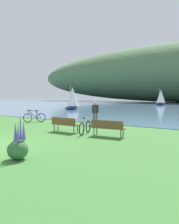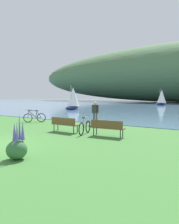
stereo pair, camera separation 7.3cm
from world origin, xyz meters
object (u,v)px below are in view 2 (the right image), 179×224
object	(u,v)px
sailboat_toward_hillside	(162,97)
person_at_shoreline	(95,112)
park_bench_further_along	(64,123)
park_bench_near_camera	(107,127)
sailboat_mid_bay	(73,98)
bicycle_beside_path	(35,117)
bicycle_leaning_near_bench	(85,127)

from	to	relation	value
sailboat_toward_hillside	person_at_shoreline	bearing A→B (deg)	-81.46
park_bench_further_along	sailboat_toward_hillside	xyz separation A→B (m)	(-5.58, 39.04, 1.24)
person_at_shoreline	sailboat_toward_hillside	size ratio (longest dim) A/B	0.47
park_bench_near_camera	sailboat_mid_bay	size ratio (longest dim) A/B	0.50
bicycle_beside_path	sailboat_toward_hillside	bearing A→B (deg)	90.56
park_bench_near_camera	bicycle_leaning_near_bench	xyz separation A→B (m)	(-1.43, -0.02, -0.12)
person_at_shoreline	sailboat_mid_bay	bearing A→B (deg)	133.23
park_bench_near_camera	park_bench_further_along	world-z (taller)	same
bicycle_beside_path	sailboat_mid_bay	bearing A→B (deg)	116.44
park_bench_near_camera	person_at_shoreline	world-z (taller)	person_at_shoreline
park_bench_further_along	person_at_shoreline	xyz separation A→B (m)	(-0.30, 3.86, 0.46)
sailboat_mid_bay	park_bench_near_camera	bearing A→B (deg)	-47.51
bicycle_leaning_near_bench	person_at_shoreline	world-z (taller)	person_at_shoreline
bicycle_leaning_near_bench	bicycle_beside_path	size ratio (longest dim) A/B	1.32
bicycle_beside_path	sailboat_toward_hillside	world-z (taller)	sailboat_toward_hillside
park_bench_near_camera	bicycle_leaning_near_bench	distance (m)	1.44
park_bench_further_along	bicycle_beside_path	bearing A→B (deg)	154.59
park_bench_near_camera	sailboat_mid_bay	distance (m)	22.27
park_bench_further_along	person_at_shoreline	bearing A→B (deg)	94.39
sailboat_toward_hillside	sailboat_mid_bay	bearing A→B (deg)	-106.41
park_bench_near_camera	bicycle_beside_path	bearing A→B (deg)	163.73
park_bench_further_along	bicycle_beside_path	world-z (taller)	bicycle_beside_path
park_bench_further_along	sailboat_toward_hillside	size ratio (longest dim) A/B	0.50
bicycle_beside_path	park_bench_near_camera	bearing A→B (deg)	-16.27
park_bench_further_along	person_at_shoreline	size ratio (longest dim) A/B	1.06
bicycle_beside_path	sailboat_toward_hillside	size ratio (longest dim) A/B	0.36
park_bench_near_camera	bicycle_beside_path	size ratio (longest dim) A/B	1.40
person_at_shoreline	sailboat_mid_bay	size ratio (longest dim) A/B	0.47
park_bench_near_camera	person_at_shoreline	xyz separation A→B (m)	(-3.11, 3.73, 0.46)
park_bench_near_camera	bicycle_beside_path	world-z (taller)	bicycle_beside_path
bicycle_beside_path	person_at_shoreline	xyz separation A→B (m)	(4.92, 1.38, 0.58)
sailboat_mid_bay	sailboat_toward_hillside	world-z (taller)	sailboat_toward_hillside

